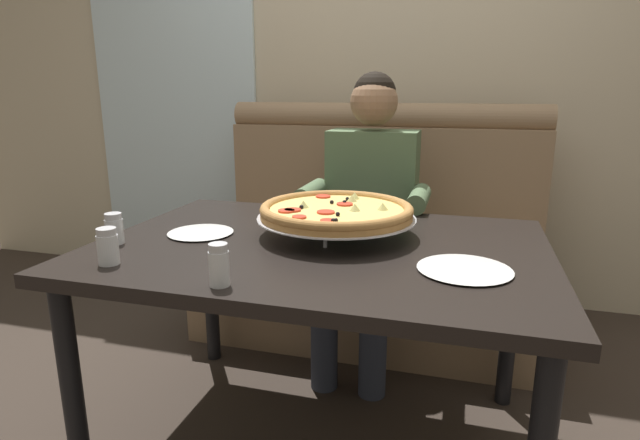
{
  "coord_description": "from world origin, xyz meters",
  "views": [
    {
      "loc": [
        0.43,
        -1.49,
        1.2
      ],
      "look_at": [
        0.0,
        -0.01,
        0.8
      ],
      "focal_mm": 28.74,
      "sensor_mm": 36.0,
      "label": 1
    }
  ],
  "objects_px": {
    "shaker_oregano": "(115,231)",
    "plate_near_left": "(201,231)",
    "shaker_parmesan": "(219,268)",
    "shaker_pepper_flakes": "(108,249)",
    "plate_near_right": "(465,267)",
    "dining_table": "(320,265)",
    "pizza": "(336,211)",
    "patio_chair": "(217,175)",
    "diner_main": "(368,203)",
    "booth_bench": "(372,252)"
  },
  "relations": [
    {
      "from": "diner_main",
      "to": "shaker_oregano",
      "type": "xyz_separation_m",
      "value": [
        -0.64,
        -0.88,
        0.06
      ]
    },
    {
      "from": "shaker_oregano",
      "to": "plate_near_left",
      "type": "bearing_deg",
      "value": 40.54
    },
    {
      "from": "booth_bench",
      "to": "patio_chair",
      "type": "distance_m",
      "value": 1.96
    },
    {
      "from": "pizza",
      "to": "plate_near_left",
      "type": "xyz_separation_m",
      "value": [
        -0.44,
        -0.11,
        -0.07
      ]
    },
    {
      "from": "booth_bench",
      "to": "shaker_parmesan",
      "type": "xyz_separation_m",
      "value": [
        -0.14,
        -1.38,
        0.37
      ]
    },
    {
      "from": "dining_table",
      "to": "plate_near_right",
      "type": "height_order",
      "value": "plate_near_right"
    },
    {
      "from": "dining_table",
      "to": "pizza",
      "type": "bearing_deg",
      "value": 74.5
    },
    {
      "from": "plate_near_right",
      "to": "shaker_oregano",
      "type": "bearing_deg",
      "value": -177.72
    },
    {
      "from": "diner_main",
      "to": "shaker_pepper_flakes",
      "type": "xyz_separation_m",
      "value": [
        -0.53,
        -1.05,
        0.06
      ]
    },
    {
      "from": "shaker_pepper_flakes",
      "to": "plate_near_left",
      "type": "bearing_deg",
      "value": 74.95
    },
    {
      "from": "shaker_oregano",
      "to": "shaker_parmesan",
      "type": "xyz_separation_m",
      "value": [
        0.48,
        -0.23,
        0.0
      ]
    },
    {
      "from": "booth_bench",
      "to": "patio_chair",
      "type": "xyz_separation_m",
      "value": [
        -1.5,
        1.26,
        0.13
      ]
    },
    {
      "from": "diner_main",
      "to": "patio_chair",
      "type": "bearing_deg",
      "value": 134.97
    },
    {
      "from": "booth_bench",
      "to": "diner_main",
      "type": "xyz_separation_m",
      "value": [
        0.02,
        -0.27,
        0.31
      ]
    },
    {
      "from": "dining_table",
      "to": "shaker_oregano",
      "type": "height_order",
      "value": "shaker_oregano"
    },
    {
      "from": "shaker_pepper_flakes",
      "to": "plate_near_right",
      "type": "bearing_deg",
      "value": 12.71
    },
    {
      "from": "dining_table",
      "to": "plate_near_right",
      "type": "xyz_separation_m",
      "value": [
        0.44,
        -0.14,
        0.09
      ]
    },
    {
      "from": "shaker_parmesan",
      "to": "shaker_oregano",
      "type": "bearing_deg",
      "value": 153.97
    },
    {
      "from": "patio_chair",
      "to": "dining_table",
      "type": "bearing_deg",
      "value": -55.96
    },
    {
      "from": "pizza",
      "to": "patio_chair",
      "type": "bearing_deg",
      "value": 125.73
    },
    {
      "from": "dining_table",
      "to": "patio_chair",
      "type": "relative_size",
      "value": 1.62
    },
    {
      "from": "shaker_oregano",
      "to": "shaker_parmesan",
      "type": "relative_size",
      "value": 0.9
    },
    {
      "from": "dining_table",
      "to": "plate_near_right",
      "type": "distance_m",
      "value": 0.47
    },
    {
      "from": "dining_table",
      "to": "shaker_pepper_flakes",
      "type": "bearing_deg",
      "value": -145.18
    },
    {
      "from": "pizza",
      "to": "shaker_parmesan",
      "type": "bearing_deg",
      "value": -107.99
    },
    {
      "from": "plate_near_right",
      "to": "pizza",
      "type": "bearing_deg",
      "value": 150.19
    },
    {
      "from": "dining_table",
      "to": "diner_main",
      "type": "height_order",
      "value": "diner_main"
    },
    {
      "from": "plate_near_left",
      "to": "plate_near_right",
      "type": "height_order",
      "value": "same"
    },
    {
      "from": "shaker_parmesan",
      "to": "diner_main",
      "type": "bearing_deg",
      "value": 81.75
    },
    {
      "from": "shaker_pepper_flakes",
      "to": "plate_near_right",
      "type": "relative_size",
      "value": 0.41
    },
    {
      "from": "pizza",
      "to": "shaker_pepper_flakes",
      "type": "bearing_deg",
      "value": -139.87
    },
    {
      "from": "diner_main",
      "to": "patio_chair",
      "type": "relative_size",
      "value": 1.48
    },
    {
      "from": "shaker_parmesan",
      "to": "plate_near_left",
      "type": "height_order",
      "value": "shaker_parmesan"
    },
    {
      "from": "shaker_parmesan",
      "to": "plate_near_left",
      "type": "xyz_separation_m",
      "value": [
        -0.28,
        0.41,
        -0.04
      ]
    },
    {
      "from": "diner_main",
      "to": "pizza",
      "type": "height_order",
      "value": "diner_main"
    },
    {
      "from": "dining_table",
      "to": "shaker_parmesan",
      "type": "bearing_deg",
      "value": -108.56
    },
    {
      "from": "plate_near_right",
      "to": "patio_chair",
      "type": "xyz_separation_m",
      "value": [
        -1.94,
        2.36,
        -0.21
      ]
    },
    {
      "from": "shaker_pepper_flakes",
      "to": "patio_chair",
      "type": "relative_size",
      "value": 0.12
    },
    {
      "from": "shaker_pepper_flakes",
      "to": "plate_near_right",
      "type": "distance_m",
      "value": 0.98
    },
    {
      "from": "plate_near_right",
      "to": "shaker_pepper_flakes",
      "type": "bearing_deg",
      "value": -167.29
    },
    {
      "from": "pizza",
      "to": "booth_bench",
      "type": "bearing_deg",
      "value": 91.8
    },
    {
      "from": "patio_chair",
      "to": "shaker_oregano",
      "type": "bearing_deg",
      "value": -69.88
    },
    {
      "from": "dining_table",
      "to": "pizza",
      "type": "relative_size",
      "value": 2.67
    },
    {
      "from": "shaker_oregano",
      "to": "plate_near_left",
      "type": "relative_size",
      "value": 0.45
    },
    {
      "from": "dining_table",
      "to": "patio_chair",
      "type": "xyz_separation_m",
      "value": [
        -1.5,
        2.22,
        -0.13
      ]
    },
    {
      "from": "shaker_parmesan",
      "to": "booth_bench",
      "type": "bearing_deg",
      "value": 84.21
    },
    {
      "from": "diner_main",
      "to": "pizza",
      "type": "distance_m",
      "value": 0.61
    },
    {
      "from": "booth_bench",
      "to": "plate_near_left",
      "type": "distance_m",
      "value": 1.11
    },
    {
      "from": "dining_table",
      "to": "patio_chair",
      "type": "distance_m",
      "value": 2.68
    },
    {
      "from": "dining_table",
      "to": "plate_near_left",
      "type": "height_order",
      "value": "plate_near_left"
    }
  ]
}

